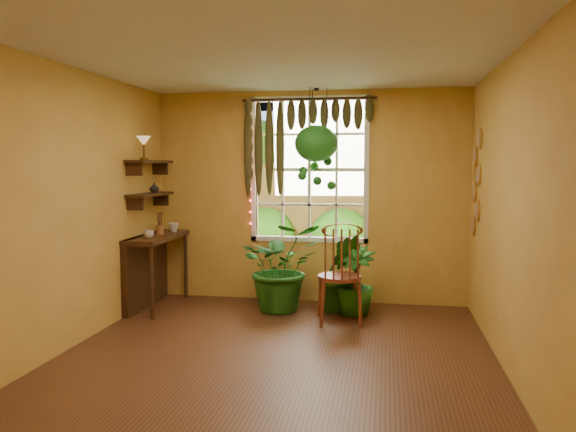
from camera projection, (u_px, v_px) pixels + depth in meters
name	position (u px, v px, depth m)	size (l,w,h in m)	color
floor	(275.00, 359.00, 5.11)	(4.50, 4.50, 0.00)	#4F2F16
ceiling	(274.00, 56.00, 4.86)	(4.50, 4.50, 0.00)	silver
wall_back	(309.00, 197.00, 7.19)	(4.00, 4.00, 0.00)	gold
wall_left	(69.00, 208.00, 5.33)	(4.50, 4.50, 0.00)	gold
wall_right	(511.00, 215.00, 4.64)	(4.50, 4.50, 0.00)	gold
window	(309.00, 170.00, 7.19)	(1.52, 0.10, 1.86)	white
valance_vine	(302.00, 124.00, 7.03)	(1.70, 0.12, 1.10)	#3B1D10
string_lights	(250.00, 166.00, 7.23)	(0.03, 0.03, 1.54)	#FF2633
wall_plates	(476.00, 183.00, 6.38)	(0.04, 0.32, 1.10)	beige
counter_ledge	(149.00, 263.00, 6.96)	(0.40, 1.20, 0.90)	#3B1D10
shelf_lower	(150.00, 194.00, 6.87)	(0.25, 0.90, 0.04)	#3B1D10
shelf_upper	(150.00, 162.00, 6.84)	(0.25, 0.90, 0.04)	#3B1D10
backyard	(351.00, 188.00, 11.69)	(14.00, 10.00, 12.00)	#26621C
windsor_chair	(340.00, 289.00, 6.25)	(0.57, 0.59, 1.30)	maroon
potted_plant_left	(282.00, 266.00, 6.76)	(0.97, 0.84, 1.08)	#154712
potted_plant_mid	(339.00, 273.00, 6.73)	(0.51, 0.41, 0.93)	#154712
potted_plant_right	(355.00, 281.00, 6.60)	(0.45, 0.45, 0.81)	#154712
hanging_basket	(316.00, 149.00, 6.91)	(0.53, 0.53, 1.27)	black
cup_a	(149.00, 234.00, 6.62)	(0.11, 0.11, 0.09)	silver
cup_b	(174.00, 227.00, 7.23)	(0.12, 0.12, 0.11)	beige
brush_jar	(160.00, 223.00, 6.98)	(0.09, 0.09, 0.35)	#985A2C
shelf_vase	(154.00, 188.00, 6.97)	(0.12, 0.12, 0.12)	#B2AD99
tiffany_lamp	(144.00, 142.00, 6.62)	(0.17, 0.17, 0.28)	#513917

